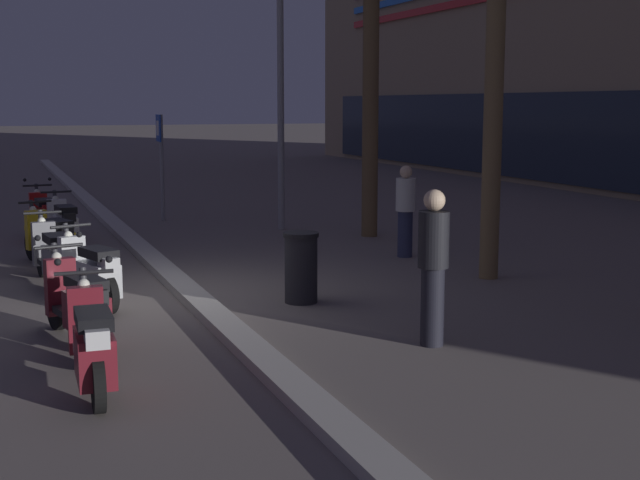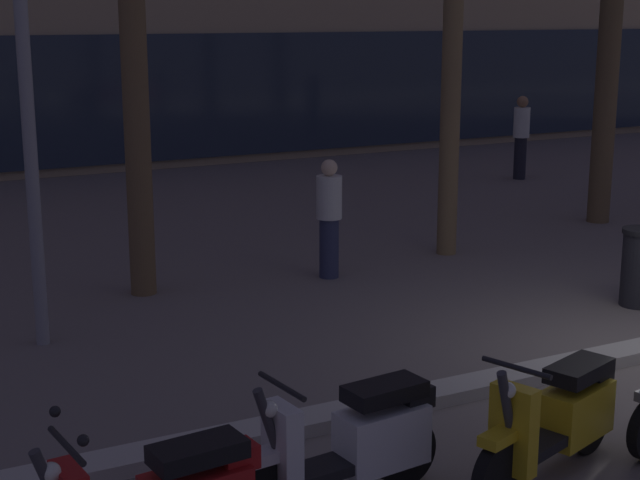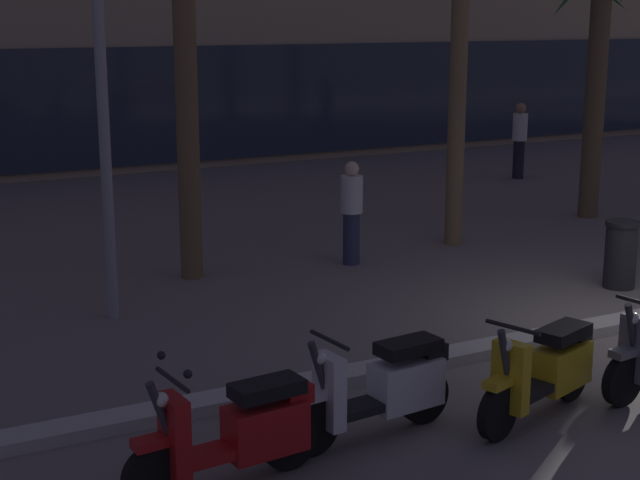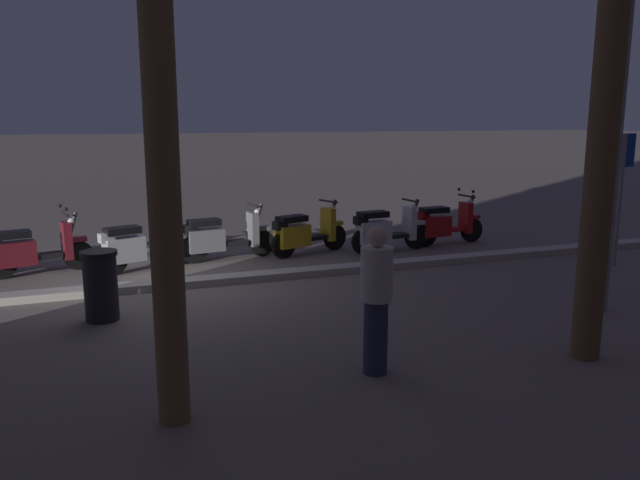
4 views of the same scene
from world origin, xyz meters
TOP-DOWN VIEW (x-y plane):
  - curb_strip at (0.00, 0.31)m, footprint 60.00×0.36m
  - scooter_red_gap_after_mid at (-5.94, -1.22)m, footprint 1.73×0.56m
  - scooter_white_far_back at (-4.41, -0.97)m, footprint 1.77×0.56m
  - scooter_yellow_mid_centre at (-2.81, -1.30)m, footprint 1.75×0.81m
  - palm_tree_by_mall_entrance at (4.11, 5.51)m, footprint 2.07×2.14m
  - pedestrian_window_shopping at (5.72, 9.59)m, footprint 0.34×0.34m
  - pedestrian_by_palm_tree at (-1.63, 4.52)m, footprint 0.34×0.34m
  - litter_bin at (1.06, 1.64)m, footprint 0.48×0.48m

SIDE VIEW (x-z plane):
  - curb_strip at x=0.00m, z-range 0.00..0.12m
  - scooter_yellow_mid_centre at x=-2.81m, z-range -0.08..0.96m
  - scooter_red_gap_after_mid at x=-5.94m, z-range -0.14..1.04m
  - scooter_white_far_back at x=-4.41m, z-range -0.07..0.98m
  - litter_bin at x=1.06m, z-range 0.01..0.96m
  - pedestrian_by_palm_tree at x=-1.63m, z-range 0.04..1.63m
  - pedestrian_window_shopping at x=5.72m, z-range 0.05..1.81m
  - palm_tree_by_mall_entrance at x=4.11m, z-range 1.24..6.40m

